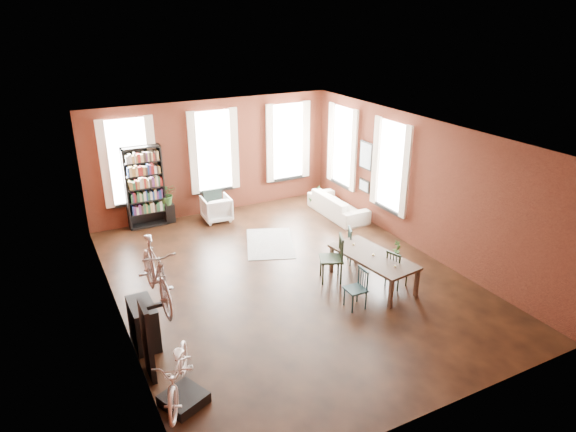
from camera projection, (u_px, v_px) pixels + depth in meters
room at (285, 176)px, 10.99m from camera, size 9.00×9.04×3.22m
dining_table at (372, 270)px, 10.87m from camera, size 1.14×2.05×0.66m
dining_chair_a at (355, 289)px, 9.97m from camera, size 0.39×0.39×0.81m
dining_chair_b at (331, 259)px, 10.94m from camera, size 0.63×0.63×1.03m
dining_chair_c at (397, 269)px, 10.74m from camera, size 0.48×0.48×0.83m
dining_chair_d at (357, 246)px, 11.71m from camera, size 0.53×0.53×0.87m
bookshelf at (145, 187)px, 13.45m from camera, size 1.00×0.32×2.20m
white_armchair at (216, 207)px, 14.09m from camera, size 0.77×0.72×0.76m
cream_sofa at (338, 202)px, 14.42m from camera, size 0.61×2.08×0.81m
striped_rug at (270, 243)px, 12.83m from camera, size 1.73×2.10×0.01m
bike_trainer at (184, 399)px, 7.64m from camera, size 0.76×0.76×0.17m
bike_wall_rack at (147, 342)px, 8.02m from camera, size 0.16×0.60×1.30m
console_table at (144, 324)px, 8.90m from camera, size 0.40×0.80×0.80m
plant_stand at (169, 213)px, 14.02m from camera, size 0.27×0.27×0.53m
plant_by_sofa at (315, 202)px, 15.13m from camera, size 0.45×0.71×0.30m
plant_small at (397, 253)px, 12.17m from camera, size 0.34×0.45×0.14m
bicycle_floor at (176, 351)px, 7.30m from camera, size 0.84×0.98×1.58m
bicycle_hung at (154, 253)px, 7.56m from camera, size 0.47×1.00×1.66m
plant_on_stand at (167, 196)px, 13.79m from camera, size 0.67×0.71×0.47m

